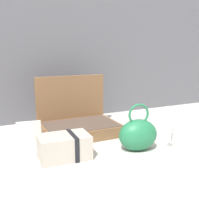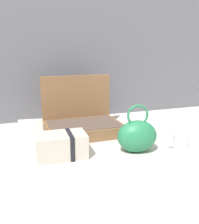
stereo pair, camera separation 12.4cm
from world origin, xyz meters
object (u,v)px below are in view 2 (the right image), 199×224
Objects in this scene: cream_toiletry_bag at (62,145)px; coffee_mug at (180,139)px; open_suitcase at (82,121)px; info_card_left at (31,132)px; teal_pouch_handbag at (137,136)px.

cream_toiletry_bag is 0.58m from coffee_mug.
info_card_left is at bearing -160.68° from open_suitcase.
teal_pouch_handbag is (0.17, -0.37, 0.01)m from open_suitcase.
open_suitcase is at bearing 26.53° from info_card_left.
open_suitcase reaches higher than coffee_mug.
open_suitcase reaches higher than info_card_left.
info_card_left is at bearing 156.48° from coffee_mug.
cream_toiletry_bag is at bearing -53.00° from info_card_left.
teal_pouch_handbag is at bearing 172.14° from coffee_mug.
open_suitcase is 0.41m from teal_pouch_handbag.
open_suitcase is 0.31m from info_card_left.
cream_toiletry_bag is (-0.18, -0.31, -0.02)m from open_suitcase.
coffee_mug is at bearing -16.30° from info_card_left.
open_suitcase is 0.56m from coffee_mug.
coffee_mug is 0.80× the size of info_card_left.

